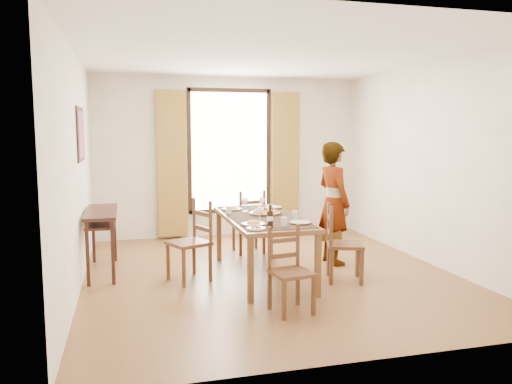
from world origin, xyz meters
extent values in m
plane|color=#533919|center=(0.00, 0.00, 0.00)|extent=(5.00, 5.00, 0.00)
cube|color=white|center=(0.00, 2.50, 1.35)|extent=(4.50, 0.10, 2.70)
cube|color=white|center=(0.00, -2.50, 1.35)|extent=(4.50, 0.10, 2.70)
cube|color=white|center=(-2.25, 0.00, 1.35)|extent=(0.10, 5.00, 2.70)
cube|color=white|center=(2.25, 0.00, 1.35)|extent=(0.10, 5.00, 2.70)
cube|color=white|center=(0.00, 0.00, 2.72)|extent=(4.50, 5.00, 0.04)
cube|color=white|center=(0.00, 2.47, 1.45)|extent=(1.30, 0.04, 2.00)
cube|color=olive|center=(-0.98, 2.41, 1.25)|extent=(0.48, 0.10, 2.40)
cube|color=olive|center=(0.98, 2.41, 1.25)|extent=(0.48, 0.10, 2.40)
cube|color=black|center=(-2.24, 0.60, 1.75)|extent=(0.02, 0.86, 0.66)
cube|color=red|center=(-2.23, 0.60, 1.75)|extent=(0.01, 0.76, 0.56)
cube|color=black|center=(-2.03, 0.60, 0.78)|extent=(0.38, 1.20, 0.04)
cube|color=black|center=(-2.03, 0.60, 0.66)|extent=(0.34, 1.10, 0.03)
cube|color=black|center=(-2.17, 0.05, 0.38)|extent=(0.04, 0.04, 0.76)
cube|color=black|center=(-2.17, 1.15, 0.38)|extent=(0.04, 0.04, 0.76)
cube|color=black|center=(-1.89, 0.05, 0.38)|extent=(0.04, 0.04, 0.76)
cube|color=black|center=(-1.89, 1.15, 0.38)|extent=(0.04, 0.04, 0.76)
cube|color=brown|center=(-0.11, -0.07, 0.72)|extent=(0.87, 1.94, 0.05)
cube|color=black|center=(-0.11, -0.07, 0.75)|extent=(0.80, 1.78, 0.01)
cube|color=brown|center=(-0.49, -0.98, 0.35)|extent=(0.06, 0.06, 0.70)
cube|color=brown|center=(-0.49, 0.84, 0.35)|extent=(0.06, 0.06, 0.70)
cube|color=brown|center=(0.26, -0.98, 0.35)|extent=(0.06, 0.06, 0.70)
cube|color=brown|center=(0.26, 0.84, 0.35)|extent=(0.06, 0.06, 0.70)
cube|color=#4F271A|center=(-1.01, -0.01, 0.46)|extent=(0.57, 0.57, 0.04)
cube|color=#4F271A|center=(-1.25, 0.08, 0.23)|extent=(0.04, 0.04, 0.46)
cube|color=#4F271A|center=(-0.92, 0.23, 0.23)|extent=(0.04, 0.04, 0.46)
cube|color=#4F271A|center=(-1.10, -0.26, 0.23)|extent=(0.04, 0.04, 0.46)
cube|color=#4F271A|center=(-0.77, -0.10, 0.23)|extent=(0.04, 0.04, 0.46)
cube|color=#4F271A|center=(-0.91, 0.23, 0.71)|extent=(0.04, 0.04, 0.51)
cube|color=#4F271A|center=(-0.76, -0.10, 0.71)|extent=(0.04, 0.04, 0.51)
cube|color=#4F271A|center=(-0.83, 0.07, 0.61)|extent=(0.18, 0.34, 0.05)
cube|color=#4F271A|center=(-0.83, 0.07, 0.79)|extent=(0.18, 0.34, 0.05)
cube|color=#4F271A|center=(0.02, 1.19, 0.45)|extent=(0.45, 0.45, 0.04)
cube|color=#4F271A|center=(0.18, 1.38, 0.22)|extent=(0.04, 0.04, 0.45)
cube|color=#4F271A|center=(0.21, 1.02, 0.22)|extent=(0.04, 0.04, 0.45)
cube|color=#4F271A|center=(-0.17, 1.35, 0.22)|extent=(0.04, 0.04, 0.45)
cube|color=#4F271A|center=(-0.15, 0.99, 0.22)|extent=(0.04, 0.04, 0.45)
cube|color=#4F271A|center=(0.21, 1.01, 0.69)|extent=(0.04, 0.04, 0.49)
cube|color=#4F271A|center=(-0.14, 0.98, 0.69)|extent=(0.04, 0.04, 0.49)
cube|color=#4F271A|center=(0.03, 1.00, 0.59)|extent=(0.36, 0.05, 0.05)
cube|color=#4F271A|center=(0.03, 1.00, 0.77)|extent=(0.36, 0.05, 0.05)
cube|color=#4F271A|center=(-0.16, -1.34, 0.40)|extent=(0.43, 0.43, 0.04)
cube|color=#4F271A|center=(-0.30, -1.53, 0.20)|extent=(0.04, 0.04, 0.40)
cube|color=#4F271A|center=(-0.35, -1.21, 0.20)|extent=(0.04, 0.04, 0.40)
cube|color=#4F271A|center=(0.02, -1.47, 0.20)|extent=(0.04, 0.04, 0.40)
cube|color=#4F271A|center=(-0.03, -1.16, 0.20)|extent=(0.04, 0.04, 0.40)
cube|color=#4F271A|center=(-0.35, -1.20, 0.62)|extent=(0.03, 0.03, 0.45)
cube|color=#4F271A|center=(-0.03, -1.15, 0.62)|extent=(0.03, 0.03, 0.45)
cube|color=#4F271A|center=(-0.19, -1.17, 0.53)|extent=(0.32, 0.07, 0.04)
cube|color=#4F271A|center=(-0.19, -1.17, 0.69)|extent=(0.32, 0.07, 0.04)
cube|color=#4F271A|center=(0.80, -0.50, 0.44)|extent=(0.52, 0.52, 0.04)
cube|color=#4F271A|center=(0.91, -0.72, 0.22)|extent=(0.04, 0.04, 0.44)
cube|color=#4F271A|center=(0.57, -0.61, 0.22)|extent=(0.04, 0.04, 0.44)
cube|color=#4F271A|center=(1.02, -0.39, 0.22)|extent=(0.04, 0.04, 0.44)
cube|color=#4F271A|center=(0.68, -0.28, 0.22)|extent=(0.04, 0.04, 0.44)
cube|color=#4F271A|center=(0.56, -0.61, 0.68)|extent=(0.04, 0.04, 0.49)
cube|color=#4F271A|center=(0.67, -0.28, 0.68)|extent=(0.04, 0.04, 0.49)
cube|color=#4F271A|center=(0.62, -0.44, 0.58)|extent=(0.13, 0.34, 0.05)
cube|color=#4F271A|center=(0.62, -0.44, 0.76)|extent=(0.13, 0.34, 0.05)
imported|color=gray|center=(0.98, 0.30, 0.83)|extent=(0.74, 0.60, 1.65)
cylinder|color=silver|center=(0.20, -0.38, 0.81)|extent=(0.07, 0.07, 0.10)
cylinder|color=silver|center=(-0.47, 0.21, 0.81)|extent=(0.07, 0.07, 0.10)
cylinder|color=silver|center=(-0.06, -0.76, 0.81)|extent=(0.07, 0.07, 0.10)
camera|label=1|loc=(-1.71, -5.87, 1.79)|focal=35.00mm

